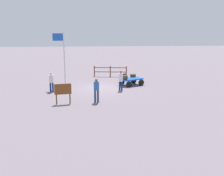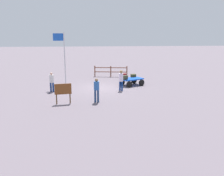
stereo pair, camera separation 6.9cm
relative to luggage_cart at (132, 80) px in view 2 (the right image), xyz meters
The scene contains 12 objects.
ground_plane 2.78m from the luggage_cart, 18.14° to the left, with size 120.00×120.00×0.00m, color slate.
luggage_cart is the anchor object (origin of this frame).
suitcase_tan 0.82m from the luggage_cart, 111.11° to the right, with size 0.49×0.41×0.26m.
suitcase_dark 0.89m from the luggage_cart, 31.11° to the left, with size 0.57×0.46×0.35m.
suitcase_olive 0.91m from the luggage_cart, 42.99° to the right, with size 0.52×0.41×0.36m.
suitcase_grey 0.88m from the luggage_cart, 28.12° to the right, with size 0.53×0.40×0.37m.
worker_lead 2.40m from the luggage_cart, 58.45° to the left, with size 0.49×0.49×1.73m.
worker_trailing 6.25m from the luggage_cart, 57.51° to the left, with size 0.40×0.40×1.69m.
worker_supervisor 7.14m from the luggage_cart, 15.14° to the left, with size 0.43×0.43×1.60m.
flagpole 6.51m from the luggage_cart, ahead, with size 0.97×0.10×4.77m.
signboard 7.81m from the luggage_cart, 43.94° to the left, with size 1.13×0.23×1.40m.
wooden_fence 4.87m from the luggage_cart, 71.93° to the right, with size 3.56×0.68×1.17m.
Camera 2 is at (1.20, 21.27, 4.87)m, focal length 40.20 mm.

